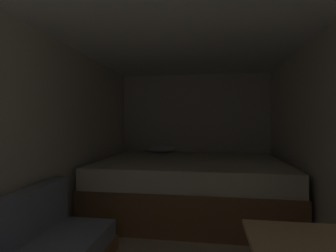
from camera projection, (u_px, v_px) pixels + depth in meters
name	position (u px, v px, depth m)	size (l,w,h in m)	color
wall_back	(194.00, 133.00, 4.62)	(2.67, 0.05, 2.07)	beige
wall_left	(41.00, 143.00, 2.43)	(0.05, 4.78, 2.07)	beige
ceiling_slab	(180.00, 21.00, 2.22)	(2.67, 4.78, 0.05)	white
bed	(190.00, 185.00, 3.62)	(2.45, 1.90, 0.86)	brown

